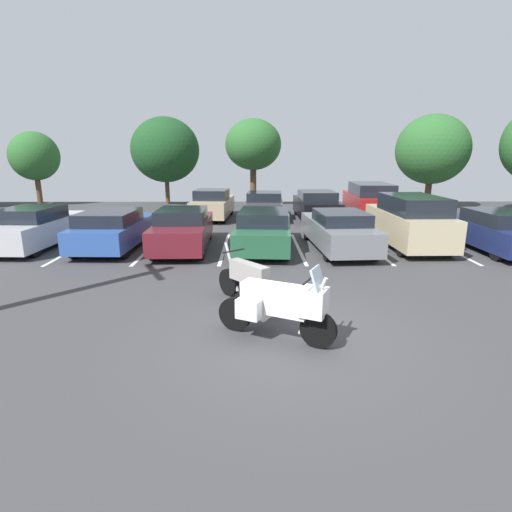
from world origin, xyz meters
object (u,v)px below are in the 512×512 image
car_navy (495,230)px  car_far_red (369,202)px  car_blue (114,229)px  car_champagne (409,221)px  car_far_black (316,205)px  motorcycle_touring (280,304)px  motorcycle_second (249,280)px  car_maroon (183,229)px  car_green (264,230)px  car_far_charcoal (264,206)px  car_far_tan (213,205)px  car_grey (338,230)px  car_silver (36,227)px

car_navy → car_far_red: car_far_red is taller
car_blue → car_champagne: size_ratio=0.95×
car_navy → car_far_black: 8.75m
motorcycle_touring → car_far_black: bearing=78.8°
motorcycle_second → car_blue: size_ratio=0.39×
motorcycle_touring → motorcycle_second: size_ratio=1.23×
car_maroon → motorcycle_touring: bearing=-67.9°
car_green → car_far_charcoal: (0.19, 6.89, -0.00)m
car_blue → car_green: 5.43m
car_champagne → car_far_tan: 10.30m
car_green → car_grey: 2.66m
car_navy → car_far_red: bearing=111.1°
motorcycle_second → motorcycle_touring: bearing=-72.2°
car_navy → car_champagne: bearing=168.8°
car_blue → car_navy: 13.65m
car_far_charcoal → car_far_black: size_ratio=0.96×
car_far_tan → car_far_red: car_far_red is taller
motorcycle_second → car_silver: size_ratio=0.37×
motorcycle_second → car_navy: 10.21m
motorcycle_second → car_champagne: (5.84, 5.90, 0.37)m
car_green → car_champagne: size_ratio=1.03×
car_silver → car_far_black: 12.95m
car_silver → car_maroon: (5.47, -0.35, -0.01)m
car_blue → car_far_tan: 7.50m
car_silver → car_far_charcoal: 10.77m
car_green → car_champagne: bearing=3.8°
car_far_charcoal → car_champagne: bearing=-51.7°
car_far_charcoal → motorcycle_touring: bearing=-90.3°
car_navy → car_far_black: size_ratio=1.03×
car_champagne → car_navy: (2.87, -0.57, -0.23)m
car_far_charcoal → car_navy: bearing=-41.5°
car_blue → car_far_tan: size_ratio=1.03×
car_grey → car_far_black: car_far_black is taller
car_far_tan → car_far_red: 8.14m
car_silver → car_maroon: 5.48m
motorcycle_touring → car_blue: bearing=126.5°
car_blue → car_silver: bearing=174.0°
motorcycle_second → car_far_red: (6.09, 12.09, 0.38)m
car_green → car_far_red: (5.60, 6.54, 0.25)m
car_maroon → car_navy: car_maroon is taller
car_far_charcoal → car_far_red: car_far_red is taller
motorcycle_second → car_far_red: bearing=63.3°
motorcycle_second → car_navy: (8.70, 5.33, 0.14)m
motorcycle_second → car_far_black: 12.74m
car_far_red → car_navy: bearing=-68.9°
motorcycle_touring → car_navy: 10.83m
car_navy → car_far_charcoal: 10.72m
car_far_red → car_blue: bearing=-149.6°
car_grey → car_far_tan: (-5.18, 7.10, 0.04)m
car_far_black → car_far_red: size_ratio=0.92×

